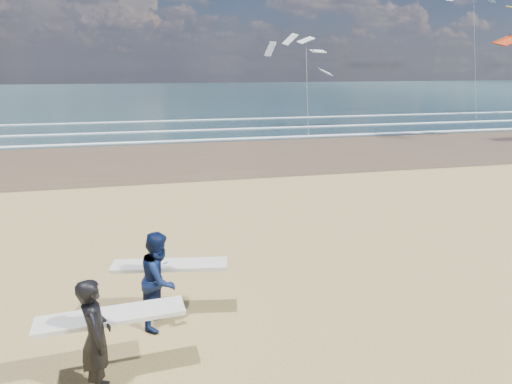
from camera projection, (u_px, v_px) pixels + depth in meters
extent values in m
cube|color=brown|center=(458.00, 144.00, 28.42)|extent=(220.00, 12.00, 0.01)
cube|color=#1A3139|center=(258.00, 93.00, 79.08)|extent=(220.00, 100.00, 0.02)
cube|color=white|center=(415.00, 132.00, 32.91)|extent=(220.00, 0.50, 0.05)
cube|color=white|center=(383.00, 124.00, 37.32)|extent=(220.00, 0.50, 0.05)
cube|color=white|center=(350.00, 116.00, 43.41)|extent=(220.00, 0.50, 0.05)
imported|color=black|center=(96.00, 337.00, 6.59)|extent=(0.55, 0.74, 1.85)
cube|color=silver|center=(111.00, 316.00, 6.93)|extent=(2.23, 0.69, 0.07)
imported|color=#0B1942|center=(160.00, 279.00, 8.43)|extent=(0.99, 1.09, 1.83)
cube|color=silver|center=(170.00, 265.00, 8.77)|extent=(2.26, 0.88, 0.07)
cube|color=slate|center=(308.00, 134.00, 32.12)|extent=(0.12, 0.12, 0.10)
cube|color=slate|center=(476.00, 117.00, 42.74)|extent=(0.12, 0.12, 0.10)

